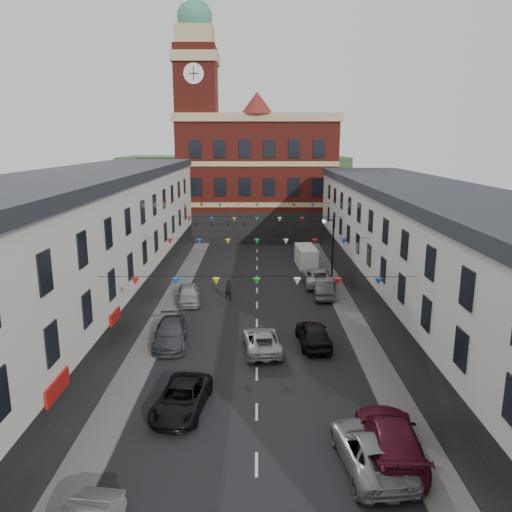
{
  "coord_description": "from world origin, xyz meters",
  "views": [
    {
      "loc": [
        0.02,
        -29.66,
        12.7
      ],
      "look_at": [
        -0.07,
        7.59,
        4.1
      ],
      "focal_mm": 35.0,
      "sensor_mm": 36.0,
      "label": 1
    }
  ],
  "objects_px": {
    "car_right_f": "(318,277)",
    "white_van": "(306,257)",
    "car_right_d": "(313,334)",
    "car_left_d": "(171,333)",
    "moving_car": "(262,341)",
    "car_right_b": "(371,450)",
    "car_right_e": "(323,290)",
    "car_right_c": "(390,438)",
    "car_left_c": "(182,398)",
    "street_lamp": "(330,242)",
    "car_left_e": "(188,294)",
    "pedestrian": "(229,290)"
  },
  "relations": [
    {
      "from": "pedestrian",
      "to": "car_left_c",
      "type": "bearing_deg",
      "value": -83.57
    },
    {
      "from": "car_left_e",
      "to": "car_left_d",
      "type": "bearing_deg",
      "value": -97.83
    },
    {
      "from": "street_lamp",
      "to": "car_right_f",
      "type": "distance_m",
      "value": 3.31
    },
    {
      "from": "car_left_d",
      "to": "pedestrian",
      "type": "height_order",
      "value": "pedestrian"
    },
    {
      "from": "car_right_b",
      "to": "car_right_d",
      "type": "relative_size",
      "value": 1.13
    },
    {
      "from": "moving_car",
      "to": "white_van",
      "type": "distance_m",
      "value": 21.9
    },
    {
      "from": "car_left_c",
      "to": "car_right_f",
      "type": "bearing_deg",
      "value": 74.42
    },
    {
      "from": "street_lamp",
      "to": "car_left_e",
      "type": "relative_size",
      "value": 1.4
    },
    {
      "from": "car_right_d",
      "to": "car_right_f",
      "type": "relative_size",
      "value": 0.83
    },
    {
      "from": "car_right_f",
      "to": "moving_car",
      "type": "bearing_deg",
      "value": 70.45
    },
    {
      "from": "car_right_e",
      "to": "car_right_f",
      "type": "xyz_separation_m",
      "value": [
        0.0,
        3.82,
        0.07
      ]
    },
    {
      "from": "car_left_d",
      "to": "car_right_f",
      "type": "bearing_deg",
      "value": 46.46
    },
    {
      "from": "car_left_e",
      "to": "moving_car",
      "type": "bearing_deg",
      "value": -66.02
    },
    {
      "from": "car_right_b",
      "to": "car_right_c",
      "type": "height_order",
      "value": "car_right_c"
    },
    {
      "from": "car_right_f",
      "to": "white_van",
      "type": "bearing_deg",
      "value": -86.51
    },
    {
      "from": "street_lamp",
      "to": "white_van",
      "type": "distance_m",
      "value": 7.33
    },
    {
      "from": "car_left_d",
      "to": "white_van",
      "type": "relative_size",
      "value": 1.07
    },
    {
      "from": "car_right_b",
      "to": "pedestrian",
      "type": "relative_size",
      "value": 3.11
    },
    {
      "from": "car_right_b",
      "to": "moving_car",
      "type": "distance_m",
      "value": 12.06
    },
    {
      "from": "car_right_b",
      "to": "car_right_c",
      "type": "distance_m",
      "value": 1.17
    },
    {
      "from": "car_right_e",
      "to": "pedestrian",
      "type": "height_order",
      "value": "pedestrian"
    },
    {
      "from": "car_right_b",
      "to": "car_right_e",
      "type": "xyz_separation_m",
      "value": [
        0.95,
        22.08,
        -0.03
      ]
    },
    {
      "from": "car_left_c",
      "to": "car_right_f",
      "type": "distance_m",
      "value": 23.55
    },
    {
      "from": "car_left_c",
      "to": "car_right_d",
      "type": "relative_size",
      "value": 1.04
    },
    {
      "from": "car_right_e",
      "to": "car_left_e",
      "type": "bearing_deg",
      "value": 9.71
    },
    {
      "from": "car_right_b",
      "to": "car_right_c",
      "type": "bearing_deg",
      "value": -150.38
    },
    {
      "from": "car_right_c",
      "to": "moving_car",
      "type": "xyz_separation_m",
      "value": [
        -5.18,
        10.63,
        -0.17
      ]
    },
    {
      "from": "car_right_d",
      "to": "white_van",
      "type": "bearing_deg",
      "value": -97.98
    },
    {
      "from": "car_left_c",
      "to": "car_right_c",
      "type": "bearing_deg",
      "value": -13.94
    },
    {
      "from": "car_right_c",
      "to": "moving_car",
      "type": "bearing_deg",
      "value": -60.05
    },
    {
      "from": "street_lamp",
      "to": "car_right_f",
      "type": "xyz_separation_m",
      "value": [
        -1.05,
        -0.18,
        -3.14
      ]
    },
    {
      "from": "street_lamp",
      "to": "car_right_c",
      "type": "bearing_deg",
      "value": -92.37
    },
    {
      "from": "car_right_d",
      "to": "car_right_b",
      "type": "bearing_deg",
      "value": 90.64
    },
    {
      "from": "car_right_b",
      "to": "car_right_d",
      "type": "xyz_separation_m",
      "value": [
        -0.95,
        12.14,
        0.06
      ]
    },
    {
      "from": "car_left_c",
      "to": "moving_car",
      "type": "bearing_deg",
      "value": 68.32
    },
    {
      "from": "car_right_d",
      "to": "car_left_d",
      "type": "bearing_deg",
      "value": -4.92
    },
    {
      "from": "car_left_c",
      "to": "white_van",
      "type": "relative_size",
      "value": 1.01
    },
    {
      "from": "car_right_e",
      "to": "white_van",
      "type": "distance_m",
      "value": 10.6
    },
    {
      "from": "car_right_c",
      "to": "white_van",
      "type": "height_order",
      "value": "white_van"
    },
    {
      "from": "car_left_d",
      "to": "moving_car",
      "type": "height_order",
      "value": "car_left_d"
    },
    {
      "from": "white_van",
      "to": "car_right_f",
      "type": "bearing_deg",
      "value": -90.12
    },
    {
      "from": "car_right_c",
      "to": "pedestrian",
      "type": "bearing_deg",
      "value": -65.45
    },
    {
      "from": "car_left_e",
      "to": "car_right_b",
      "type": "relative_size",
      "value": 0.82
    },
    {
      "from": "car_left_c",
      "to": "pedestrian",
      "type": "relative_size",
      "value": 2.85
    },
    {
      "from": "car_right_f",
      "to": "car_right_c",
      "type": "bearing_deg",
      "value": 89.99
    },
    {
      "from": "car_left_e",
      "to": "street_lamp",
      "type": "bearing_deg",
      "value": 16.34
    },
    {
      "from": "car_right_b",
      "to": "white_van",
      "type": "distance_m",
      "value": 32.68
    },
    {
      "from": "street_lamp",
      "to": "car_right_d",
      "type": "xyz_separation_m",
      "value": [
        -2.95,
        -13.95,
        -3.12
      ]
    },
    {
      "from": "white_van",
      "to": "pedestrian",
      "type": "bearing_deg",
      "value": -126.92
    },
    {
      "from": "street_lamp",
      "to": "white_van",
      "type": "bearing_deg",
      "value": 102.53
    }
  ]
}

